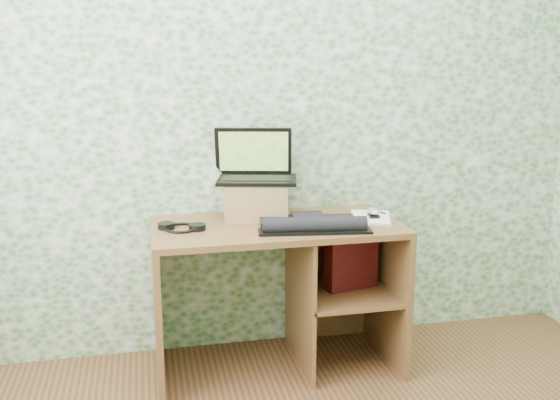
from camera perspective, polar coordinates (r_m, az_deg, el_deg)
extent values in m
plane|color=white|center=(3.24, -1.51, 8.64)|extent=(3.50, 0.00, 3.50)
cube|color=brown|center=(3.03, -0.33, -2.48)|extent=(1.20, 0.60, 0.03)
cube|color=brown|center=(3.09, -11.13, -9.77)|extent=(0.03, 0.60, 0.72)
cube|color=brown|center=(3.32, 9.71, -8.13)|extent=(0.03, 0.60, 0.72)
cube|color=brown|center=(3.18, 1.82, -8.89)|extent=(0.02, 0.56, 0.72)
cube|color=brown|center=(3.23, 5.86, -8.19)|extent=(0.46, 0.56, 0.02)
cube|color=brown|center=(3.50, 4.49, -6.85)|extent=(0.48, 0.02, 0.72)
cube|color=olive|center=(3.13, -2.07, 0.03)|extent=(0.36, 0.32, 0.18)
cube|color=black|center=(3.11, -2.09, 1.85)|extent=(0.44, 0.35, 0.02)
cube|color=black|center=(3.10, -2.05, 2.02)|extent=(0.36, 0.22, 0.00)
cube|color=black|center=(3.20, -2.45, 4.50)|extent=(0.39, 0.15, 0.24)
cube|color=#39631C|center=(3.19, -2.43, 4.45)|extent=(0.35, 0.13, 0.21)
cube|color=black|center=(3.00, 2.58, -2.02)|extent=(0.48, 0.23, 0.04)
cube|color=black|center=(3.00, 2.58, -1.83)|extent=(0.17, 0.17, 0.06)
cylinder|color=black|center=(2.88, 3.20, -2.27)|extent=(0.49, 0.14, 0.07)
cube|color=black|center=(2.88, 3.22, -2.88)|extent=(0.53, 0.18, 0.01)
torus|color=black|center=(2.97, -8.97, -2.53)|extent=(0.21, 0.21, 0.01)
cylinder|color=black|center=(2.99, -10.36, -2.33)|extent=(0.08, 0.08, 0.03)
cylinder|color=black|center=(2.95, -7.57, -2.47)|extent=(0.08, 0.08, 0.03)
cube|color=white|center=(3.16, 8.25, -1.61)|extent=(0.27, 0.32, 0.01)
ellipsoid|color=silver|center=(3.15, 8.55, -1.21)|extent=(0.08, 0.10, 0.03)
cylinder|color=black|center=(3.25, 8.87, -1.01)|extent=(0.05, 0.11, 0.01)
cube|color=maroon|center=(3.19, 6.52, -5.21)|extent=(0.29, 0.15, 0.33)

